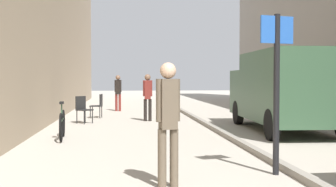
{
  "coord_description": "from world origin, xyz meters",
  "views": [
    {
      "loc": [
        -1.15,
        -2.22,
        1.57
      ],
      "look_at": [
        0.34,
        12.11,
        1.06
      ],
      "focal_mm": 46.38,
      "sensor_mm": 36.0,
      "label": 1
    }
  ],
  "objects_px": {
    "pedestrian_far_crossing": "(168,116)",
    "delivery_van": "(284,89)",
    "pedestrian_main_foreground": "(118,90)",
    "bicycle_leaning": "(62,124)",
    "street_sign_post": "(277,80)",
    "cafe_chair_near_window": "(98,104)",
    "pedestrian_mid_block": "(148,94)",
    "cafe_chair_by_doorway": "(83,108)"
  },
  "relations": [
    {
      "from": "pedestrian_far_crossing",
      "to": "delivery_van",
      "type": "distance_m",
      "value": 7.5
    },
    {
      "from": "pedestrian_mid_block",
      "to": "cafe_chair_near_window",
      "type": "xyz_separation_m",
      "value": [
        -1.87,
        1.47,
        -0.44
      ]
    },
    {
      "from": "bicycle_leaning",
      "to": "cafe_chair_near_window",
      "type": "bearing_deg",
      "value": 79.71
    },
    {
      "from": "cafe_chair_near_window",
      "to": "pedestrian_mid_block",
      "type": "bearing_deg",
      "value": -119.6
    },
    {
      "from": "street_sign_post",
      "to": "bicycle_leaning",
      "type": "height_order",
      "value": "street_sign_post"
    },
    {
      "from": "street_sign_post",
      "to": "cafe_chair_near_window",
      "type": "relative_size",
      "value": 2.77
    },
    {
      "from": "cafe_chair_by_doorway",
      "to": "delivery_van",
      "type": "bearing_deg",
      "value": 108.36
    },
    {
      "from": "pedestrian_main_foreground",
      "to": "pedestrian_far_crossing",
      "type": "distance_m",
      "value": 14.62
    },
    {
      "from": "cafe_chair_near_window",
      "to": "street_sign_post",
      "type": "bearing_deg",
      "value": -153.24
    },
    {
      "from": "delivery_van",
      "to": "bicycle_leaning",
      "type": "distance_m",
      "value": 6.46
    },
    {
      "from": "pedestrian_mid_block",
      "to": "cafe_chair_near_window",
      "type": "relative_size",
      "value": 1.82
    },
    {
      "from": "pedestrian_main_foreground",
      "to": "delivery_van",
      "type": "height_order",
      "value": "delivery_van"
    },
    {
      "from": "pedestrian_mid_block",
      "to": "bicycle_leaning",
      "type": "relative_size",
      "value": 0.97
    },
    {
      "from": "bicycle_leaning",
      "to": "cafe_chair_by_doorway",
      "type": "height_order",
      "value": "bicycle_leaning"
    },
    {
      "from": "delivery_van",
      "to": "cafe_chair_near_window",
      "type": "bearing_deg",
      "value": 142.23
    },
    {
      "from": "pedestrian_main_foreground",
      "to": "street_sign_post",
      "type": "height_order",
      "value": "street_sign_post"
    },
    {
      "from": "pedestrian_main_foreground",
      "to": "bicycle_leaning",
      "type": "height_order",
      "value": "pedestrian_main_foreground"
    },
    {
      "from": "pedestrian_mid_block",
      "to": "cafe_chair_by_doorway",
      "type": "xyz_separation_m",
      "value": [
        -2.28,
        -0.54,
        -0.44
      ]
    },
    {
      "from": "pedestrian_far_crossing",
      "to": "cafe_chair_by_doorway",
      "type": "distance_m",
      "value": 9.34
    },
    {
      "from": "pedestrian_mid_block",
      "to": "bicycle_leaning",
      "type": "height_order",
      "value": "pedestrian_mid_block"
    },
    {
      "from": "pedestrian_far_crossing",
      "to": "delivery_van",
      "type": "xyz_separation_m",
      "value": [
        4.12,
        6.26,
        0.22
      ]
    },
    {
      "from": "pedestrian_far_crossing",
      "to": "cafe_chair_near_window",
      "type": "bearing_deg",
      "value": 86.95
    },
    {
      "from": "pedestrian_far_crossing",
      "to": "cafe_chair_near_window",
      "type": "xyz_separation_m",
      "value": [
        -1.61,
        11.11,
        -0.49
      ]
    },
    {
      "from": "pedestrian_main_foreground",
      "to": "cafe_chair_by_doorway",
      "type": "distance_m",
      "value": 5.62
    },
    {
      "from": "pedestrian_main_foreground",
      "to": "cafe_chair_by_doorway",
      "type": "xyz_separation_m",
      "value": [
        -1.15,
        -5.48,
        -0.44
      ]
    },
    {
      "from": "pedestrian_far_crossing",
      "to": "street_sign_post",
      "type": "height_order",
      "value": "street_sign_post"
    },
    {
      "from": "pedestrian_main_foreground",
      "to": "street_sign_post",
      "type": "distance_m",
      "value": 14.22
    },
    {
      "from": "bicycle_leaning",
      "to": "street_sign_post",
      "type": "bearing_deg",
      "value": -53.06
    },
    {
      "from": "pedestrian_far_crossing",
      "to": "cafe_chair_by_doorway",
      "type": "xyz_separation_m",
      "value": [
        -2.03,
        9.11,
        -0.49
      ]
    },
    {
      "from": "pedestrian_mid_block",
      "to": "bicycle_leaning",
      "type": "distance_m",
      "value": 5.13
    },
    {
      "from": "street_sign_post",
      "to": "cafe_chair_by_doorway",
      "type": "distance_m",
      "value": 9.36
    },
    {
      "from": "pedestrian_mid_block",
      "to": "street_sign_post",
      "type": "xyz_separation_m",
      "value": [
        1.58,
        -9.0,
        0.56
      ]
    },
    {
      "from": "street_sign_post",
      "to": "cafe_chair_by_doorway",
      "type": "height_order",
      "value": "street_sign_post"
    },
    {
      "from": "delivery_van",
      "to": "cafe_chair_near_window",
      "type": "distance_m",
      "value": 7.54
    },
    {
      "from": "street_sign_post",
      "to": "delivery_van",
      "type": "bearing_deg",
      "value": -126.04
    },
    {
      "from": "pedestrian_far_crossing",
      "to": "street_sign_post",
      "type": "bearing_deg",
      "value": 8.08
    },
    {
      "from": "pedestrian_far_crossing",
      "to": "delivery_van",
      "type": "height_order",
      "value": "delivery_van"
    },
    {
      "from": "pedestrian_far_crossing",
      "to": "bicycle_leaning",
      "type": "bearing_deg",
      "value": 101.67
    },
    {
      "from": "street_sign_post",
      "to": "pedestrian_mid_block",
      "type": "bearing_deg",
      "value": -93.98
    },
    {
      "from": "pedestrian_mid_block",
      "to": "pedestrian_far_crossing",
      "type": "distance_m",
      "value": 9.65
    },
    {
      "from": "cafe_chair_near_window",
      "to": "pedestrian_far_crossing",
      "type": "bearing_deg",
      "value": -163.19
    },
    {
      "from": "bicycle_leaning",
      "to": "pedestrian_mid_block",
      "type": "bearing_deg",
      "value": 56.55
    }
  ]
}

